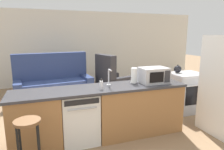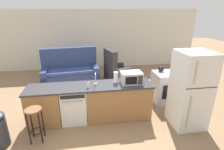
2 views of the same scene
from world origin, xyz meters
name	(u,v)px [view 2 (image 2 of 2)]	position (x,y,z in m)	size (l,w,h in m)	color
ground_plane	(86,119)	(0.00, 0.00, 0.00)	(24.00, 24.00, 0.00)	#896B4C
wall_back	(90,40)	(0.30, 4.20, 1.30)	(10.00, 0.06, 2.60)	silver
kitchen_counter	(95,103)	(0.24, 0.00, 0.42)	(2.94, 0.66, 0.90)	#9E6B3D
dishwasher	(74,105)	(-0.25, 0.00, 0.42)	(0.58, 0.61, 0.84)	white
stove_range	(167,87)	(2.35, 0.55, 0.45)	(0.76, 0.68, 0.90)	#A8AAB2
refrigerator	(190,90)	(2.35, -0.55, 0.88)	(0.72, 0.73, 1.76)	silver
microwave	(131,78)	(1.13, 0.00, 1.04)	(0.50, 0.37, 0.28)	#B7B7BC
sink_faucet	(96,80)	(0.28, 0.02, 1.03)	(0.07, 0.18, 0.30)	silver
paper_towel_roll	(116,77)	(0.77, 0.07, 1.04)	(0.14, 0.14, 0.28)	#4C4C51
soap_bottle	(88,85)	(0.10, -0.13, 0.97)	(0.06, 0.06, 0.18)	silver
kettle	(161,69)	(2.18, 0.68, 0.99)	(0.21, 0.17, 0.19)	black
bar_stool	(35,118)	(-0.99, -0.61, 0.54)	(0.32, 0.32, 0.74)	brown
couch	(71,72)	(-0.51, 2.51, 0.39)	(2.09, 1.11, 1.27)	navy
armchair	(115,71)	(1.16, 2.44, 0.35)	(0.99, 1.03, 1.20)	#2D2D33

